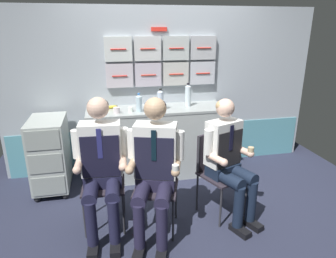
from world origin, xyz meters
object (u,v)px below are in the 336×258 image
(crew_member_center, at_px, (155,163))
(snack_banana, at_px, (111,107))
(folding_chair_near_trolley, at_px, (216,165))
(sparkling_bottle_green, at_px, (188,95))
(folding_chair_center, at_px, (157,175))
(folding_chair_left, at_px, (104,173))
(espresso_cup_small, at_px, (131,109))
(crew_member_left, at_px, (101,161))
(crew_member_near_trolley, at_px, (229,156))
(service_trolley, at_px, (50,153))

(crew_member_center, xyz_separation_m, snack_banana, (-0.33, 1.32, 0.20))
(folding_chair_near_trolley, height_order, sparkling_bottle_green, sparkling_bottle_green)
(folding_chair_center, bearing_deg, folding_chair_left, 162.20)
(crew_member_center, xyz_separation_m, sparkling_bottle_green, (0.65, 1.24, 0.32))
(espresso_cup_small, relative_size, snack_banana, 0.35)
(folding_chair_center, xyz_separation_m, snack_banana, (-0.38, 1.17, 0.41))
(crew_member_left, xyz_separation_m, espresso_cup_small, (0.37, 0.96, 0.22))
(crew_member_center, bearing_deg, folding_chair_near_trolley, 20.46)
(folding_chair_left, xyz_separation_m, folding_chair_near_trolley, (1.16, -0.05, 0.00))
(crew_member_center, bearing_deg, folding_chair_left, 145.82)
(folding_chair_near_trolley, bearing_deg, snack_banana, 134.13)
(folding_chair_center, xyz_separation_m, crew_member_center, (-0.05, -0.15, 0.21))
(crew_member_center, relative_size, folding_chair_near_trolley, 1.55)
(snack_banana, bearing_deg, folding_chair_near_trolley, -45.87)
(crew_member_left, bearing_deg, folding_chair_left, 86.16)
(crew_member_center, distance_m, crew_member_near_trolley, 0.77)
(service_trolley, bearing_deg, crew_member_center, -45.05)
(crew_member_left, bearing_deg, sparkling_bottle_green, 43.91)
(folding_chair_near_trolley, bearing_deg, folding_chair_left, 177.43)
(folding_chair_center, height_order, snack_banana, snack_banana)
(folding_chair_left, relative_size, crew_member_left, 0.65)
(folding_chair_left, bearing_deg, folding_chair_center, -17.80)
(folding_chair_left, relative_size, snack_banana, 4.95)
(crew_member_left, distance_m, sparkling_bottle_green, 1.60)
(folding_chair_left, bearing_deg, crew_member_left, -93.84)
(sparkling_bottle_green, bearing_deg, espresso_cup_small, -171.00)
(crew_member_near_trolley, relative_size, sparkling_bottle_green, 4.14)
(crew_member_near_trolley, xyz_separation_m, sparkling_bottle_green, (-0.11, 1.13, 0.37))
(service_trolley, distance_m, crew_member_left, 1.13)
(crew_member_near_trolley, relative_size, espresso_cup_small, 20.63)
(crew_member_left, relative_size, snack_banana, 7.60)
(folding_chair_near_trolley, relative_size, sparkling_bottle_green, 2.83)
(crew_member_left, height_order, espresso_cup_small, crew_member_left)
(crew_member_left, xyz_separation_m, crew_member_center, (0.47, -0.16, 0.01))
(folding_chair_center, xyz_separation_m, sparkling_bottle_green, (0.60, 1.09, 0.53))
(service_trolley, relative_size, snack_banana, 5.18)
(crew_member_center, height_order, sparkling_bottle_green, crew_member_center)
(folding_chair_left, xyz_separation_m, crew_member_left, (-0.01, -0.16, 0.20))
(crew_member_left, relative_size, folding_chair_center, 1.54)
(folding_chair_left, bearing_deg, service_trolley, 128.80)
(folding_chair_near_trolley, bearing_deg, crew_member_near_trolley, -67.63)
(crew_member_center, distance_m, sparkling_bottle_green, 1.44)
(folding_chair_center, relative_size, folding_chair_near_trolley, 1.00)
(folding_chair_left, bearing_deg, sparkling_bottle_green, 39.71)
(espresso_cup_small, xyz_separation_m, snack_banana, (-0.23, 0.20, -0.01))
(folding_chair_center, distance_m, snack_banana, 1.30)
(crew_member_left, height_order, snack_banana, crew_member_left)
(folding_chair_left, height_order, crew_member_near_trolley, crew_member_near_trolley)
(crew_member_center, height_order, espresso_cup_small, crew_member_center)
(folding_chair_left, height_order, crew_member_center, crew_member_center)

